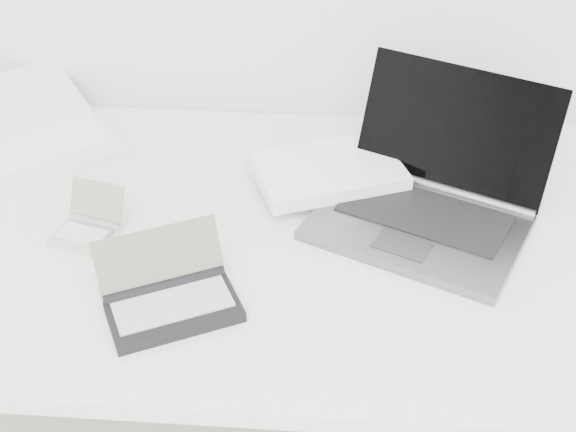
# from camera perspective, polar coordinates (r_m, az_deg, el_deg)

# --- Properties ---
(desk) EXTENTS (1.60, 0.80, 0.73)m
(desk) POSITION_cam_1_polar(r_m,az_deg,el_deg) (1.40, 1.34, -2.56)
(desk) COLOR white
(desk) RESTS_ON ground
(laptop_large) EXTENTS (0.55, 0.44, 0.22)m
(laptop_large) POSITION_cam_1_polar(r_m,az_deg,el_deg) (1.43, 7.45, 1.95)
(laptop_large) COLOR slate
(laptop_large) RESTS_ON desk
(netbook_open_white) EXTENTS (0.44, 0.45, 0.07)m
(netbook_open_white) POSITION_cam_1_polar(r_m,az_deg,el_deg) (1.67, -17.53, 5.38)
(netbook_open_white) COLOR white
(netbook_open_white) RESTS_ON desk
(pda_silver) EXTENTS (0.12, 0.13, 0.08)m
(pda_silver) POSITION_cam_1_polar(r_m,az_deg,el_deg) (1.40, -14.05, -0.75)
(pda_silver) COLOR silver
(pda_silver) RESTS_ON desk
(palmtop_charcoal) EXTENTS (0.24, 0.22, 0.10)m
(palmtop_charcoal) POSITION_cam_1_polar(r_m,az_deg,el_deg) (1.23, -8.40, -5.72)
(palmtop_charcoal) COLOR black
(palmtop_charcoal) RESTS_ON desk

